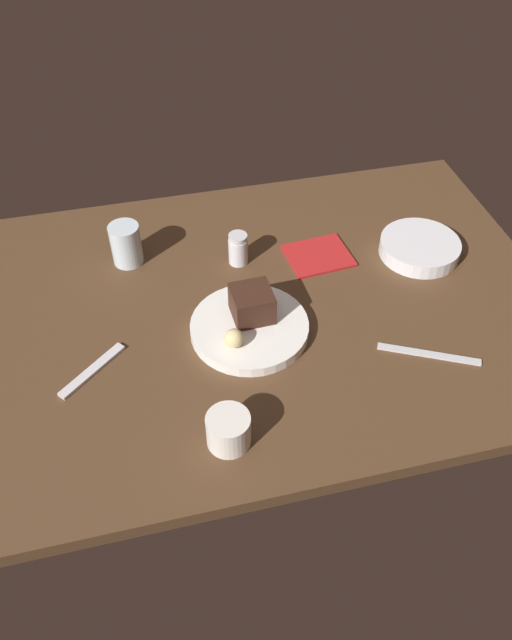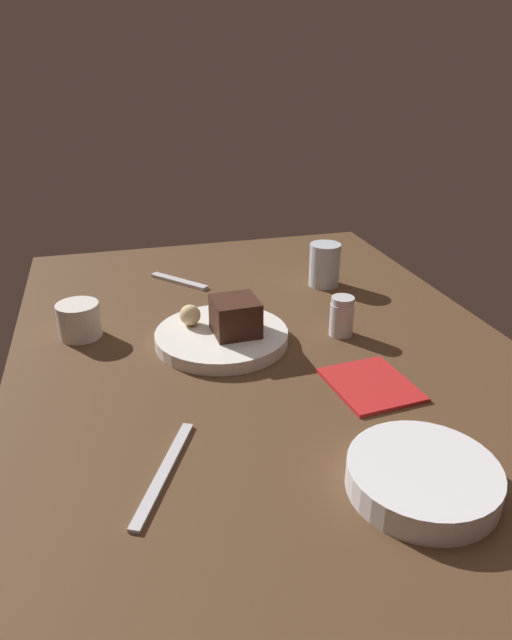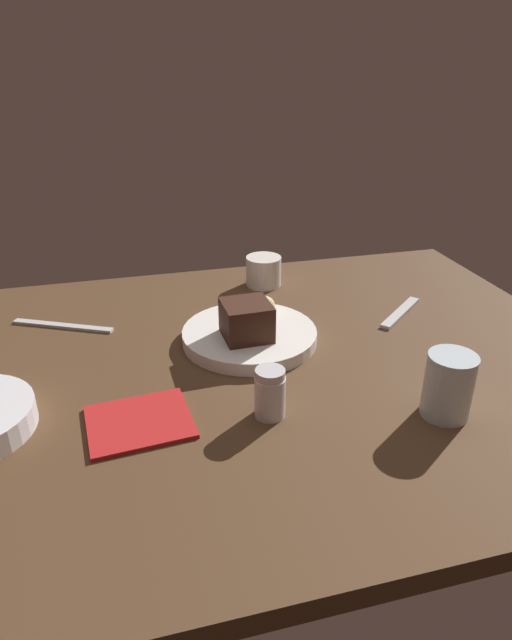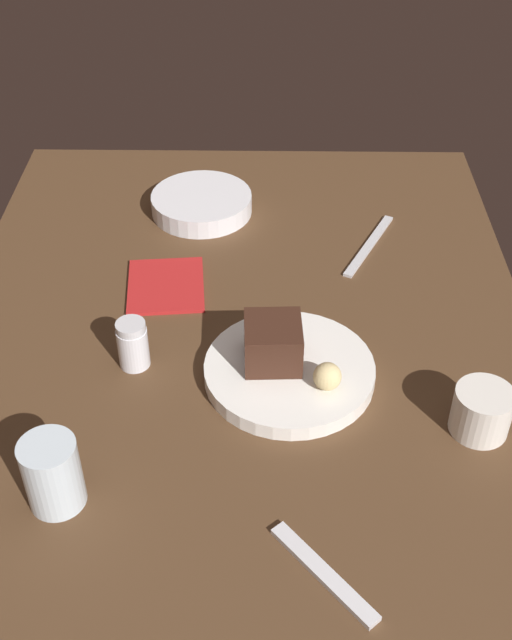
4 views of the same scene
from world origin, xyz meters
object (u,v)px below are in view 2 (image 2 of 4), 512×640
Objects in this scene: dessert_plate at (222,337)px; coffee_cup at (79,320)px; folded_napkin at (371,385)px; water_glass at (325,265)px; chocolate_cake_slice at (235,316)px; side_bowl at (423,477)px; salt_shaker at (342,316)px; butter_knife at (164,472)px; bread_roll at (190,315)px; dessert_spoon at (179,281)px.

coffee_cup is at bearing 69.17° from dessert_plate.
folded_napkin is at bearing -124.30° from coffee_cup.
folded_napkin is at bearing 168.44° from water_glass.
chocolate_cake_slice is 25.29cm from folded_napkin.
dessert_plate is 1.32× the size of side_bowl.
side_bowl is (-39.03, 6.56, -1.85)cm from salt_shaker.
folded_napkin is (21.73, -4.10, -1.37)cm from side_bowl.
coffee_cup reaches higher than folded_napkin.
dessert_plate is 43.90cm from side_bowl.
water_glass is (23.06, -5.79, 1.04)cm from salt_shaker.
chocolate_cake_slice is at bearing -114.89° from dessert_plate.
dessert_plate is at bearing -110.83° from coffee_cup.
salt_shaker is 39.63cm from side_bowl.
salt_shaker is 0.97× the size of coffee_cup.
dessert_plate is 1.20× the size of butter_knife.
water_glass is at bearing 168.33° from butter_knife.
bread_roll reaches higher than dessert_spoon.
chocolate_cake_slice is 32.77cm from water_glass.
dessert_plate is 1.52× the size of dessert_spoon.
salt_shaker is 0.78× the size of water_glass.
side_bowl is 1.16× the size of dessert_spoon.
side_bowl is 63.05cm from coffee_cup.
side_bowl is at bearing 168.75° from water_glass.
salt_shaker is at bearing -96.57° from dessert_plate.
dessert_plate is 6.22× the size of bread_roll.
bread_roll reaches higher than dessert_plate.
side_bowl is (-62.09, 12.35, -2.89)cm from water_glass.
butter_knife is (-40.05, -9.80, -2.85)cm from coffee_cup.
chocolate_cake_slice is 0.83× the size of water_glass.
salt_shaker is at bearing -94.22° from chocolate_cake_slice.
water_glass is 65.83cm from butter_knife.
dessert_plate is 30.21cm from dessert_spoon.
dessert_spoon is (30.05, 3.09, -0.75)cm from dessert_plate.
water_glass reaches higher than butter_knife.
bread_roll is at bearing 49.70° from dessert_plate.
water_glass is at bearing -48.59° from chocolate_cake_slice.
folded_napkin is at bearing -135.58° from bread_roll.
butter_knife is 34.15cm from folded_napkin.
bread_roll is at bearing -104.78° from coffee_cup.
side_bowl is 22.15cm from folded_napkin.
butter_knife is (-61.18, 10.55, -0.10)cm from dessert_spoon.
salt_shaker is at bearing -8.12° from folded_napkin.
chocolate_cake_slice is (-1.04, -2.23, 4.12)cm from dessert_plate.
chocolate_cake_slice is 34.39cm from butter_knife.
dessert_spoon is at bearing -43.92° from coffee_cup.
side_bowl is 1.28× the size of folded_napkin.
water_glass reaches higher than bread_roll.
salt_shaker reaches higher than coffee_cup.
dessert_plate reaches higher than folded_napkin.
salt_shaker is 17.78cm from folded_napkin.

